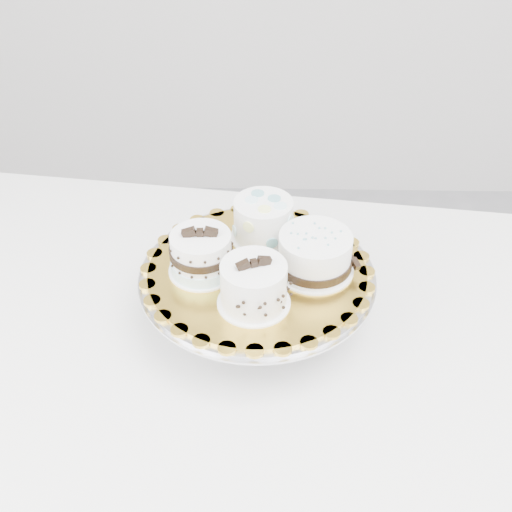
{
  "coord_description": "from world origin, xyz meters",
  "views": [
    {
      "loc": [
        -0.0,
        -0.57,
        1.48
      ],
      "look_at": [
        -0.02,
        0.18,
        0.88
      ],
      "focal_mm": 45.0,
      "sensor_mm": 36.0,
      "label": 1
    }
  ],
  "objects_px": {
    "table": "(240,369)",
    "cake_swirl": "(254,286)",
    "cake_banded": "(201,255)",
    "cake_dots": "(263,220)",
    "cake_board": "(257,270)",
    "cake_ribbon": "(315,254)",
    "cake_stand": "(257,287)"
  },
  "relations": [
    {
      "from": "cake_stand",
      "to": "cake_swirl",
      "type": "distance_m",
      "value": 0.1
    },
    {
      "from": "table",
      "to": "cake_dots",
      "type": "bearing_deg",
      "value": 81.79
    },
    {
      "from": "cake_dots",
      "to": "cake_ribbon",
      "type": "bearing_deg",
      "value": -36.54
    },
    {
      "from": "cake_swirl",
      "to": "cake_ribbon",
      "type": "bearing_deg",
      "value": 20.75
    },
    {
      "from": "cake_board",
      "to": "cake_banded",
      "type": "height_order",
      "value": "cake_banded"
    },
    {
      "from": "table",
      "to": "cake_ribbon",
      "type": "bearing_deg",
      "value": 29.53
    },
    {
      "from": "cake_board",
      "to": "cake_ribbon",
      "type": "xyz_separation_m",
      "value": [
        0.09,
        0.0,
        0.03
      ]
    },
    {
      "from": "cake_board",
      "to": "table",
      "type": "bearing_deg",
      "value": -120.47
    },
    {
      "from": "table",
      "to": "cake_swirl",
      "type": "distance_m",
      "value": 0.21
    },
    {
      "from": "table",
      "to": "cake_board",
      "type": "xyz_separation_m",
      "value": [
        0.03,
        0.05,
        0.17
      ]
    },
    {
      "from": "cake_board",
      "to": "cake_banded",
      "type": "bearing_deg",
      "value": -176.27
    },
    {
      "from": "cake_swirl",
      "to": "cake_ribbon",
      "type": "height_order",
      "value": "cake_swirl"
    },
    {
      "from": "cake_stand",
      "to": "cake_swirl",
      "type": "height_order",
      "value": "cake_swirl"
    },
    {
      "from": "table",
      "to": "cake_board",
      "type": "distance_m",
      "value": 0.18
    },
    {
      "from": "table",
      "to": "cake_board",
      "type": "relative_size",
      "value": 4.01
    },
    {
      "from": "cake_swirl",
      "to": "cake_dots",
      "type": "height_order",
      "value": "cake_swirl"
    },
    {
      "from": "cake_banded",
      "to": "cake_ribbon",
      "type": "height_order",
      "value": "cake_banded"
    },
    {
      "from": "cake_swirl",
      "to": "cake_banded",
      "type": "xyz_separation_m",
      "value": [
        -0.08,
        0.07,
        -0.0
      ]
    },
    {
      "from": "cake_ribbon",
      "to": "table",
      "type": "bearing_deg",
      "value": 177.41
    },
    {
      "from": "table",
      "to": "cake_ribbon",
      "type": "relative_size",
      "value": 9.22
    },
    {
      "from": "cake_stand",
      "to": "cake_banded",
      "type": "bearing_deg",
      "value": -176.27
    },
    {
      "from": "cake_stand",
      "to": "cake_board",
      "type": "xyz_separation_m",
      "value": [
        0.0,
        -0.0,
        0.03
      ]
    },
    {
      "from": "cake_board",
      "to": "cake_ribbon",
      "type": "distance_m",
      "value": 0.09
    },
    {
      "from": "cake_stand",
      "to": "cake_ribbon",
      "type": "xyz_separation_m",
      "value": [
        0.09,
        0.0,
        0.07
      ]
    },
    {
      "from": "cake_stand",
      "to": "cake_dots",
      "type": "bearing_deg",
      "value": 84.38
    },
    {
      "from": "table",
      "to": "cake_stand",
      "type": "xyz_separation_m",
      "value": [
        0.03,
        0.05,
        0.14
      ]
    },
    {
      "from": "table",
      "to": "cake_ribbon",
      "type": "height_order",
      "value": "cake_ribbon"
    },
    {
      "from": "cake_stand",
      "to": "cake_board",
      "type": "bearing_deg",
      "value": -53.13
    },
    {
      "from": "cake_banded",
      "to": "cake_dots",
      "type": "relative_size",
      "value": 0.88
    },
    {
      "from": "cake_ribbon",
      "to": "cake_dots",
      "type": "bearing_deg",
      "value": 109.93
    },
    {
      "from": "cake_board",
      "to": "cake_dots",
      "type": "relative_size",
      "value": 2.88
    },
    {
      "from": "cake_banded",
      "to": "cake_dots",
      "type": "xyz_separation_m",
      "value": [
        0.09,
        0.09,
        0.0
      ]
    }
  ]
}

